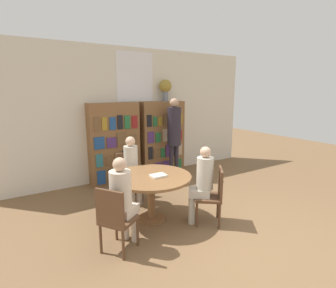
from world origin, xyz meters
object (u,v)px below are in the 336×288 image
seated_reader_left (132,166)px  chair_far_side (213,193)px  seated_reader_right (202,181)px  bookshelf_right (162,138)px  flower_vase (165,87)px  bookshelf_left (114,143)px  seated_reader_back (123,196)px  reading_table (151,182)px  chair_left_side (129,174)px  chair_near_camera (115,217)px  librarian_standing (174,130)px

seated_reader_left → chair_far_side: bearing=120.0°
seated_reader_left → seated_reader_right: size_ratio=1.01×
bookshelf_right → flower_vase: (0.10, 0.00, 1.23)m
bookshelf_right → chair_far_side: bookshelf_right is taller
bookshelf_left → seated_reader_back: bearing=-108.4°
reading_table → chair_left_side: 0.98m
bookshelf_left → flower_vase: size_ratio=3.46×
seated_reader_left → seated_reader_right: (0.60, -1.28, -0.01)m
chair_near_camera → librarian_standing: librarian_standing is taller
flower_vase → chair_far_side: 3.16m
flower_vase → seated_reader_right: 3.01m
flower_vase → seated_reader_back: bearing=-131.2°
chair_near_camera → chair_left_side: (0.84, 1.52, 0.00)m
bookshelf_left → chair_near_camera: bookshelf_left is taller
chair_near_camera → seated_reader_back: seated_reader_back is taller
librarian_standing → seated_reader_left: bearing=-152.7°
flower_vase → seated_reader_back: 3.56m
seated_reader_back → chair_far_side: bearing=49.8°
chair_far_side → flower_vase: bearing=22.5°
flower_vase → chair_far_side: flower_vase is taller
bookshelf_left → flower_vase: 1.81m
seated_reader_right → chair_near_camera: bearing=130.3°
seated_reader_right → reading_table: bearing=90.0°
chair_near_camera → reading_table: bearing=90.0°
reading_table → chair_left_side: (0.03, 0.97, -0.13)m
reading_table → chair_near_camera: size_ratio=1.43×
chair_left_side → chair_far_side: 1.74m
seated_reader_left → seated_reader_right: seated_reader_left is taller
bookshelf_right → reading_table: bearing=-124.8°
bookshelf_right → seated_reader_left: bookshelf_right is taller
reading_table → librarian_standing: bearing=46.8°
reading_table → bookshelf_left: bearing=85.5°
reading_table → seated_reader_right: seated_reader_right is taller
bookshelf_left → seated_reader_left: (-0.13, -1.22, -0.19)m
reading_table → seated_reader_right: 0.79m
seated_reader_right → seated_reader_back: 1.28m
chair_near_camera → chair_left_side: size_ratio=1.00×
bookshelf_left → librarian_standing: 1.38m
chair_left_side → bookshelf_left: bearing=-94.7°
bookshelf_right → flower_vase: size_ratio=3.46×
bookshelf_left → chair_near_camera: bearing=-110.7°
reading_table → seated_reader_back: size_ratio=1.03×
reading_table → seated_reader_back: (-0.66, -0.44, 0.08)m
bookshelf_left → seated_reader_left: 1.24m
librarian_standing → seated_reader_right: bearing=-111.7°
bookshelf_left → chair_far_side: (0.61, -2.61, -0.39)m
bookshelf_right → reading_table: (-1.40, -2.01, -0.26)m
chair_left_side → chair_far_side: same height
seated_reader_right → librarian_standing: size_ratio=0.65×
bookshelf_left → seated_reader_back: (-0.82, -2.45, -0.18)m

